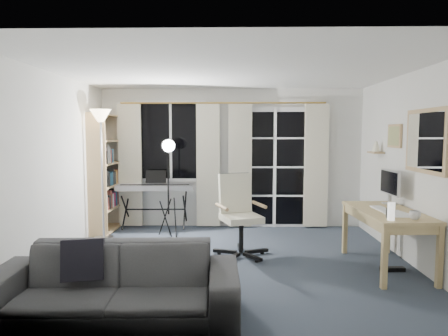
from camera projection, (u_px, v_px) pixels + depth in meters
The scene contains 17 objects.
floor at pixel (231, 263), 5.07m from camera, with size 4.50×4.00×0.02m, color #313A47.
window at pixel (171, 141), 6.92m from camera, with size 1.20×0.08×1.40m.
french_door at pixel (274, 168), 6.93m from camera, with size 1.32×0.09×2.11m.
curtains at pixel (223, 165), 6.85m from camera, with size 3.60×0.07×2.13m.
bookshelf at pixel (104, 176), 6.63m from camera, with size 0.34×0.92×1.96m.
torchiere_lamp at pixel (101, 135), 6.04m from camera, with size 0.40×0.40×2.00m.
keyboard_piano at pixel (155, 188), 6.72m from camera, with size 1.31×0.66×0.94m.
studio_light at pixel (168, 157), 6.20m from camera, with size 0.34×0.34×1.58m.
office_chair at pixel (238, 207), 5.39m from camera, with size 0.76×0.73×1.09m.
desk at pixel (387, 218), 4.80m from camera, with size 0.73×1.36×0.71m.
monitor at pixel (390, 183), 5.21m from camera, with size 0.18×0.51×0.45m.
desk_clutter at pixel (390, 227), 4.58m from camera, with size 0.40×0.82×0.90m.
mug at pixel (415, 214), 4.28m from camera, with size 0.12×0.09×0.12m, color silver.
wall_mirror at pixel (426, 141), 4.54m from camera, with size 0.04×0.94×0.74m.
framed_print at pixel (395, 136), 5.43m from camera, with size 0.03×0.42×0.32m.
wall_shelf at pixel (376, 149), 5.95m from camera, with size 0.16×0.30×0.18m.
sofa at pixel (115, 271), 3.51m from camera, with size 2.20×0.72×0.85m.
Camera 1 is at (0.01, -4.95, 1.64)m, focal length 32.00 mm.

